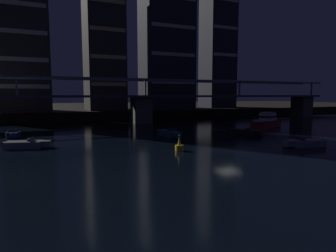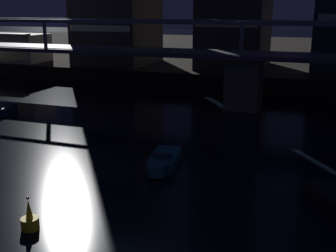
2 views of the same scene
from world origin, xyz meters
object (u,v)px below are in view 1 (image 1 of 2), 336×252
object	(u,v)px
tower_west_tall	(103,47)
river_bridge	(141,102)
tower_central	(166,43)
speedboat_mid_left	(169,133)
channel_buoy	(179,146)
speedboat_near_center	(245,132)
speedboat_mid_center	(26,145)
speedboat_mid_right	(305,143)
tower_east_tall	(218,43)
speedboat_near_right	(12,134)
cabin_cruiser_near_left	(267,121)
tower_west_low	(25,49)

from	to	relation	value
tower_west_tall	river_bridge	bearing A→B (deg)	-75.24
tower_west_tall	tower_central	world-z (taller)	tower_central
speedboat_mid_left	channel_buoy	xyz separation A→B (m)	(-3.28, -10.60, 0.06)
speedboat_near_center	speedboat_mid_center	world-z (taller)	same
speedboat_mid_right	channel_buoy	distance (m)	15.09
tower_central	speedboat_mid_right	size ratio (longest dim) A/B	7.11
tower_west_tall	speedboat_near_center	distance (m)	46.31
tower_east_tall	speedboat_near_center	distance (m)	52.45
speedboat_near_right	tower_central	bearing A→B (deg)	38.99
cabin_cruiser_near_left	speedboat_near_right	world-z (taller)	cabin_cruiser_near_left
tower_east_tall	speedboat_mid_right	world-z (taller)	tower_east_tall
cabin_cruiser_near_left	speedboat_mid_left	size ratio (longest dim) A/B	1.75
tower_central	speedboat_near_right	size ratio (longest dim) A/B	7.11
tower_central	speedboat_near_center	xyz separation A→B (m)	(-3.82, -40.81, -20.22)
tower_central	tower_east_tall	xyz separation A→B (m)	(18.03, 1.62, 1.53)
channel_buoy	tower_west_tall	bearing A→B (deg)	89.13
speedboat_near_right	speedboat_mid_right	distance (m)	39.54
tower_east_tall	speedboat_mid_right	size ratio (longest dim) A/B	7.70
river_bridge	speedboat_mid_right	size ratio (longest dim) A/B	18.84
speedboat_mid_left	speedboat_near_center	bearing A→B (deg)	-15.12
tower_west_tall	speedboat_near_right	bearing A→B (deg)	-122.79
speedboat_mid_right	tower_west_low	bearing A→B (deg)	122.90
speedboat_near_right	speedboat_mid_right	world-z (taller)	same
tower_east_tall	channel_buoy	world-z (taller)	tower_east_tall
tower_central	speedboat_near_right	bearing A→B (deg)	-141.01
cabin_cruiser_near_left	speedboat_mid_left	world-z (taller)	cabin_cruiser_near_left
tower_west_tall	cabin_cruiser_near_left	distance (m)	44.77
river_bridge	speedboat_mid_left	bearing A→B (deg)	-95.74
cabin_cruiser_near_left	speedboat_mid_center	bearing A→B (deg)	-170.74
speedboat_mid_center	tower_east_tall	bearing A→B (deg)	38.92
river_bridge	speedboat_mid_left	xyz separation A→B (m)	(-2.01, -19.97, -4.14)
river_bridge	speedboat_near_right	world-z (taller)	river_bridge
tower_central	speedboat_near_center	distance (m)	45.70
tower_west_tall	speedboat_mid_center	bearing A→B (deg)	-112.11
tower_west_low	tower_central	bearing A→B (deg)	3.68
river_bridge	tower_west_low	world-z (taller)	tower_west_low
speedboat_near_center	speedboat_mid_center	size ratio (longest dim) A/B	0.93
tower_west_tall	speedboat_mid_left	bearing A→B (deg)	-86.08
tower_east_tall	speedboat_near_right	world-z (taller)	tower_east_tall
speedboat_near_right	tower_east_tall	bearing A→B (deg)	29.73
river_bridge	speedboat_near_right	xyz separation A→B (m)	(-23.22, -11.66, -4.14)
river_bridge	cabin_cruiser_near_left	bearing A→B (deg)	-38.47
tower_west_tall	speedboat_mid_right	bearing A→B (deg)	-74.76
speedboat_near_center	channel_buoy	xyz separation A→B (m)	(-14.61, -7.54, 0.06)
tower_central	speedboat_mid_left	distance (m)	45.42
tower_east_tall	speedboat_near_center	bearing A→B (deg)	-117.24
tower_central	cabin_cruiser_near_left	world-z (taller)	tower_central
tower_west_low	speedboat_near_center	world-z (taller)	tower_west_low
tower_east_tall	speedboat_mid_left	bearing A→B (deg)	-130.11
tower_west_tall	channel_buoy	size ratio (longest dim) A/B	18.61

